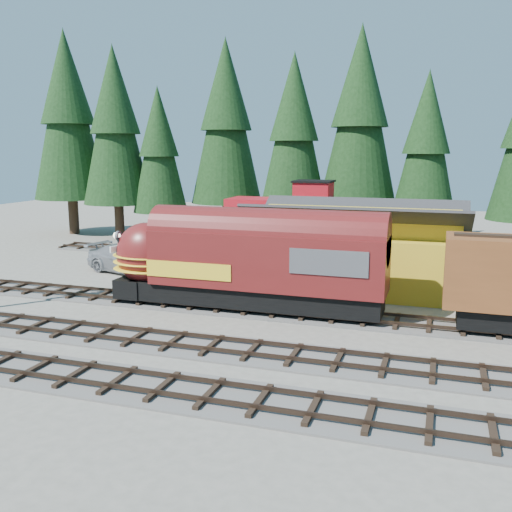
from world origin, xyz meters
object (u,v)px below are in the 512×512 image
(depot, at_px, (356,241))
(locomotive, at_px, (238,265))
(pickup_truck_a, at_px, (198,271))
(caboose, at_px, (300,225))
(pickup_truck_b, at_px, (130,259))

(depot, xyz_separation_m, locomotive, (-5.19, -6.50, -0.55))
(depot, height_order, locomotive, depot)
(pickup_truck_a, bearing_deg, caboose, -25.43)
(locomotive, distance_m, pickup_truck_a, 6.34)
(caboose, distance_m, pickup_truck_b, 12.78)
(pickup_truck_a, height_order, pickup_truck_b, pickup_truck_b)
(depot, height_order, pickup_truck_a, depot)
(depot, distance_m, locomotive, 8.34)
(pickup_truck_a, distance_m, pickup_truck_b, 6.15)
(depot, relative_size, pickup_truck_a, 2.04)
(depot, bearing_deg, caboose, 125.49)
(depot, distance_m, caboose, 9.21)
(depot, xyz_separation_m, pickup_truck_b, (-15.34, -0.25, -2.00))
(depot, relative_size, caboose, 1.18)
(locomotive, distance_m, pickup_truck_b, 12.01)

